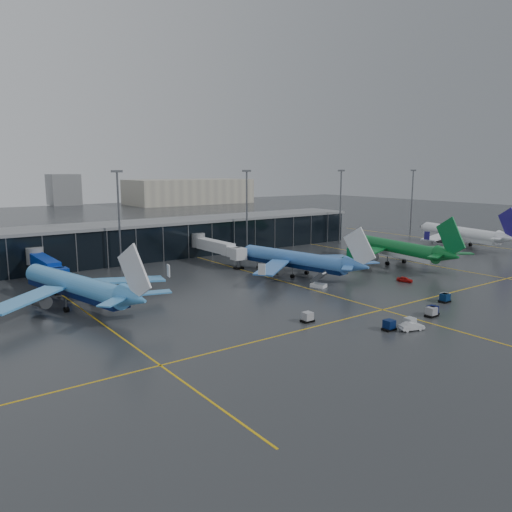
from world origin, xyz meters
TOP-DOWN VIEW (x-y plane):
  - ground at (0.00, 0.00)m, footprint 600.00×600.00m
  - terminal_pier at (0.00, 62.00)m, footprint 142.00×17.00m
  - jet_bridges at (-35.00, 42.99)m, footprint 94.00×27.50m
  - flood_masts at (5.00, 50.00)m, footprint 203.00×0.50m
  - distant_hangars at (49.94, 270.08)m, footprint 260.00×71.00m
  - taxi_lines at (10.00, 10.61)m, footprint 220.00×120.00m
  - airliner_arkefly at (-35.40, 20.96)m, footprint 46.35×50.33m
  - airliner_klm_near at (16.58, 18.27)m, footprint 42.77×46.78m
  - airliner_aer_lingus at (48.90, 14.64)m, footprint 45.51×50.08m
  - airliner_ba at (93.12, 21.33)m, footprint 48.85×52.70m
  - baggage_carts at (10.98, -20.42)m, footprint 32.90×13.90m
  - mobile_airstair at (12.75, 5.17)m, footprint 3.14×3.75m
  - service_van_red at (32.41, -2.81)m, footprint 2.60×3.90m
  - service_van_white at (4.29, -25.65)m, footprint 4.44×2.65m

SIDE VIEW (x-z plane):
  - ground at x=0.00m, z-range 0.00..0.00m
  - taxi_lines at x=10.00m, z-range 0.00..0.02m
  - service_van_red at x=32.41m, z-range 0.00..1.23m
  - service_van_white at x=4.29m, z-range 0.00..1.38m
  - baggage_carts at x=10.98m, z-range -0.09..1.61m
  - mobile_airstair at x=12.75m, z-range -0.95..2.49m
  - jet_bridges at x=-35.00m, z-range 0.95..8.15m
  - terminal_pier at x=0.00m, z-range 0.07..10.77m
  - airliner_klm_near at x=16.58m, z-range 0.00..12.59m
  - airliner_arkefly at x=-35.40m, z-range 0.00..13.25m
  - airliner_ba at x=93.12m, z-range 0.00..13.60m
  - airliner_aer_lingus at x=48.90m, z-range 0.00..13.74m
  - distant_hangars at x=49.94m, z-range -2.21..19.79m
  - flood_masts at x=5.00m, z-range 1.06..26.56m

